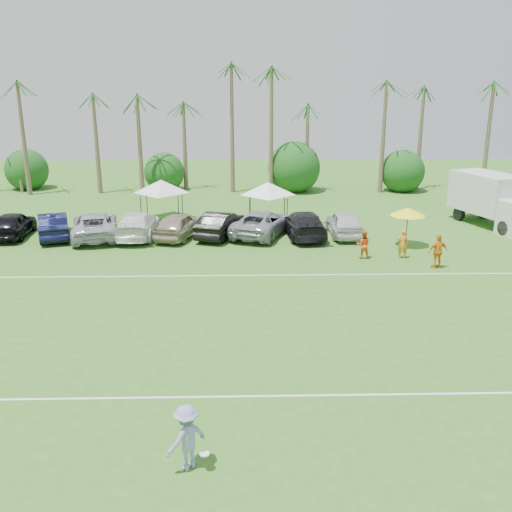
{
  "coord_description": "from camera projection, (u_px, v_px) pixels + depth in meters",
  "views": [
    {
      "loc": [
        1.19,
        -14.25,
        9.73
      ],
      "look_at": [
        1.85,
        12.26,
        1.6
      ],
      "focal_mm": 40.0,
      "sensor_mm": 36.0,
      "label": 1
    }
  ],
  "objects": [
    {
      "name": "sideline_player_c",
      "position": [
        438.0,
        251.0,
        30.8
      ],
      "size": [
        1.17,
        0.66,
        1.88
      ],
      "primitive_type": "imported",
      "rotation": [
        0.0,
        0.0,
        3.33
      ],
      "color": "orange",
      "rests_on": "ground"
    },
    {
      "name": "parked_car_5",
      "position": [
        221.0,
        224.0,
        37.14
      ],
      "size": [
        3.32,
        5.36,
        1.67
      ],
      "primitive_type": "imported",
      "rotation": [
        0.0,
        0.0,
        2.81
      ],
      "color": "black",
      "rests_on": "ground"
    },
    {
      "name": "palm_tree_4",
      "position": [
        183.0,
        108.0,
        50.47
      ],
      "size": [
        2.4,
        2.4,
        8.9
      ],
      "color": "brown",
      "rests_on": "ground"
    },
    {
      "name": "parked_car_6",
      "position": [
        262.0,
        223.0,
        37.41
      ],
      "size": [
        4.73,
        6.6,
        1.67
      ],
      "primitive_type": "imported",
      "rotation": [
        0.0,
        0.0,
        2.78
      ],
      "color": "#92969F",
      "rests_on": "ground"
    },
    {
      "name": "bush_tree_1",
      "position": [
        165.0,
        171.0,
        53.04
      ],
      "size": [
        4.0,
        4.0,
        4.0
      ],
      "color": "brown",
      "rests_on": "ground"
    },
    {
      "name": "frisbee_player",
      "position": [
        187.0,
        437.0,
        14.75
      ],
      "size": [
        1.33,
        1.28,
        1.82
      ],
      "rotation": [
        0.0,
        0.0,
        3.86
      ],
      "color": "#8590BD",
      "rests_on": "ground"
    },
    {
      "name": "canopy_tent_left",
      "position": [
        161.0,
        180.0,
        41.49
      ],
      "size": [
        4.14,
        4.14,
        3.35
      ],
      "color": "black",
      "rests_on": "ground"
    },
    {
      "name": "parked_car_7",
      "position": [
        303.0,
        224.0,
        37.15
      ],
      "size": [
        2.83,
        5.93,
        1.67
      ],
      "primitive_type": "imported",
      "rotation": [
        0.0,
        0.0,
        3.23
      ],
      "color": "black",
      "rests_on": "ground"
    },
    {
      "name": "bush_tree_2",
      "position": [
        293.0,
        170.0,
        53.33
      ],
      "size": [
        4.0,
        4.0,
        4.0
      ],
      "color": "brown",
      "rests_on": "ground"
    },
    {
      "name": "parked_car_4",
      "position": [
        179.0,
        225.0,
        36.87
      ],
      "size": [
        3.19,
        5.24,
        1.67
      ],
      "primitive_type": "imported",
      "rotation": [
        0.0,
        0.0,
        2.88
      ],
      "color": "gray",
      "rests_on": "ground"
    },
    {
      "name": "palm_tree_6",
      "position": [
        273.0,
        88.0,
        50.15
      ],
      "size": [
        2.4,
        2.4,
        10.9
      ],
      "color": "brown",
      "rests_on": "ground"
    },
    {
      "name": "field_lines",
      "position": [
        215.0,
        322.0,
        24.09
      ],
      "size": [
        80.0,
        12.1,
        0.01
      ],
      "color": "white",
      "rests_on": "ground"
    },
    {
      "name": "canopy_tent_right",
      "position": [
        268.0,
        182.0,
        40.92
      ],
      "size": [
        4.05,
        4.05,
        3.28
      ],
      "color": "black",
      "rests_on": "ground"
    },
    {
      "name": "parked_car_3",
      "position": [
        137.0,
        225.0,
        37.01
      ],
      "size": [
        2.4,
        5.77,
        1.67
      ],
      "primitive_type": "imported",
      "rotation": [
        0.0,
        0.0,
        3.15
      ],
      "color": "white",
      "rests_on": "ground"
    },
    {
      "name": "sideline_player_b",
      "position": [
        363.0,
        245.0,
        32.54
      ],
      "size": [
        0.84,
        0.68,
        1.62
      ],
      "primitive_type": "imported",
      "rotation": [
        0.0,
        0.0,
        3.05
      ],
      "color": "#E45619",
      "rests_on": "ground"
    },
    {
      "name": "palm_tree_9",
      "position": [
        430.0,
        98.0,
        50.74
      ],
      "size": [
        2.4,
        2.4,
        9.9
      ],
      "color": "brown",
      "rests_on": "ground"
    },
    {
      "name": "parked_car_8",
      "position": [
        344.0,
        223.0,
        37.36
      ],
      "size": [
        1.99,
        4.91,
        1.67
      ],
      "primitive_type": "imported",
      "rotation": [
        0.0,
        0.0,
        3.15
      ],
      "color": "silver",
      "rests_on": "ground"
    },
    {
      "name": "bush_tree_0",
      "position": [
        24.0,
        171.0,
        52.73
      ],
      "size": [
        4.0,
        4.0,
        4.0
      ],
      "color": "brown",
      "rests_on": "ground"
    },
    {
      "name": "palm_tree_3",
      "position": [
        136.0,
        78.0,
        49.62
      ],
      "size": [
        2.4,
        2.4,
        11.9
      ],
      "color": "brown",
      "rests_on": "ground"
    },
    {
      "name": "palm_tree_8",
      "position": [
        373.0,
        108.0,
        50.88
      ],
      "size": [
        2.4,
        2.4,
        8.9
      ],
      "color": "brown",
      "rests_on": "ground"
    },
    {
      "name": "palm_tree_2",
      "position": [
        90.0,
        88.0,
        49.77
      ],
      "size": [
        2.4,
        2.4,
        10.9
      ],
      "color": "brown",
      "rests_on": "ground"
    },
    {
      "name": "bush_tree_3",
      "position": [
        399.0,
        170.0,
        53.57
      ],
      "size": [
        4.0,
        4.0,
        4.0
      ],
      "color": "brown",
      "rests_on": "ground"
    },
    {
      "name": "palm_tree_10",
      "position": [
        486.0,
        88.0,
        50.61
      ],
      "size": [
        2.4,
        2.4,
        10.9
      ],
      "color": "brown",
      "rests_on": "ground"
    },
    {
      "name": "box_truck",
      "position": [
        494.0,
        199.0,
        39.6
      ],
      "size": [
        4.62,
        7.37,
        3.56
      ],
      "rotation": [
        0.0,
        0.0,
        0.32
      ],
      "color": "silver",
      "rests_on": "ground"
    },
    {
      "name": "ground",
      "position": [
        202.0,
        434.0,
        16.44
      ],
      "size": [
        120.0,
        120.0,
        0.0
      ],
      "primitive_type": "plane",
      "color": "#35691F",
      "rests_on": "ground"
    },
    {
      "name": "parked_car_0",
      "position": [
        13.0,
        224.0,
        37.09
      ],
      "size": [
        2.24,
        5.0,
        1.67
      ],
      "primitive_type": "imported",
      "rotation": [
        0.0,
        0.0,
        3.2
      ],
      "color": "black",
      "rests_on": "ground"
    },
    {
      "name": "palm_tree_7",
      "position": [
        319.0,
        78.0,
        50.0
      ],
      "size": [
        2.4,
        2.4,
        11.9
      ],
      "color": "brown",
      "rests_on": "ground"
    },
    {
      "name": "sideline_player_a",
      "position": [
        403.0,
        244.0,
        32.58
      ],
      "size": [
        0.68,
        0.5,
        1.69
      ],
      "primitive_type": "imported",
      "rotation": [
        0.0,
        0.0,
        2.97
      ],
      "color": "orange",
      "rests_on": "ground"
    },
    {
      "name": "parked_car_2",
      "position": [
        95.0,
        225.0,
        36.82
      ],
      "size": [
        4.01,
        6.46,
        1.67
      ],
      "primitive_type": "imported",
      "rotation": [
        0.0,
        0.0,
        3.36
      ],
      "color": "#ADB0B9",
      "rests_on": "ground"
    },
    {
      "name": "palm_tree_1",
      "position": [
        34.0,
        98.0,
        49.9
      ],
      "size": [
        2.4,
        2.4,
        9.9
      ],
      "color": "brown",
      "rests_on": "ground"
    },
    {
      "name": "parked_car_1",
      "position": [
        53.0,
        225.0,
        36.85
      ],
      "size": [
        3.28,
        5.36,
        1.67
      ],
      "primitive_type": "imported",
      "rotation": [
        0.0,
        0.0,
        3.46
      ],
      "color": "black",
      "rests_on": "ground"
    },
    {
      "name": "market_umbrella",
      "position": [
        408.0,
        212.0,
        34.51
      ],
      "size": [
        2.19,
        2.19,
        2.44
      ],
      "color": "black",
      "rests_on": "ground"
    },
    {
      "name": "palm_tree_5",
      "position": [
        228.0,
        98.0,
        50.31
      ],
      "size": [
        2.4,
        2.4,
        9.9
      ],
      "color": "brown",
      "rests_on": "ground"
    }
  ]
}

